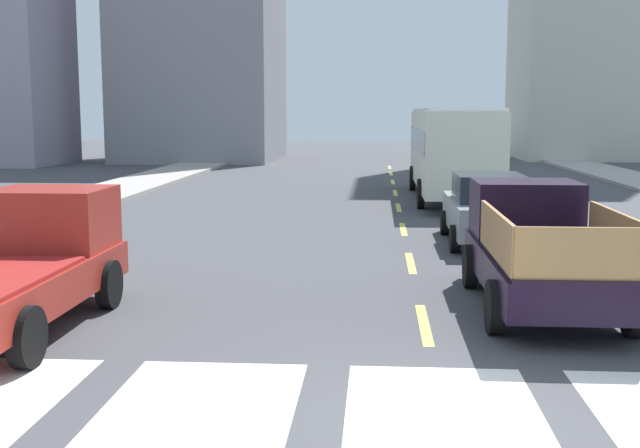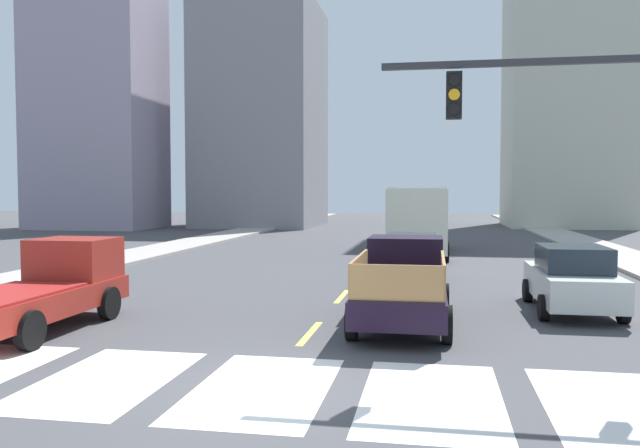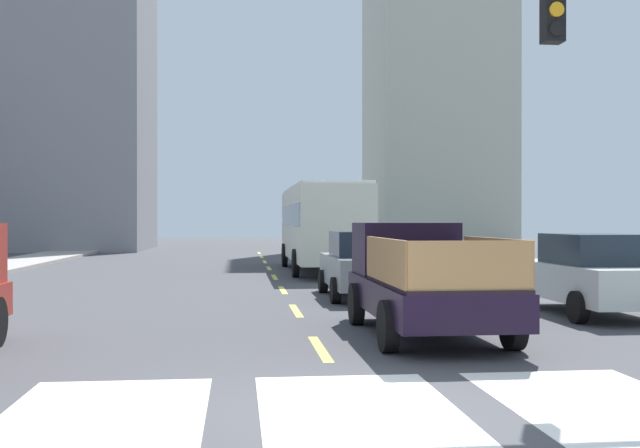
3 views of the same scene
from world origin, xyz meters
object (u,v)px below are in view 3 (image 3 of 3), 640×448
object	(u,v)px
city_bus	(322,222)
sedan_near_left	(363,264)
pickup_stakebed	(420,280)
sedan_near_right	(591,274)

from	to	relation	value
city_bus	sedan_near_left	world-z (taller)	city_bus
pickup_stakebed	city_bus	xyz separation A→B (m)	(0.01, 16.27, 1.02)
pickup_stakebed	sedan_near_left	distance (m)	6.15
sedan_near_right	sedan_near_left	distance (m)	5.85
sedan_near_right	sedan_near_left	xyz separation A→B (m)	(-4.23, 4.04, 0.00)
pickup_stakebed	sedan_near_left	world-z (taller)	pickup_stakebed
pickup_stakebed	sedan_near_left	bearing A→B (deg)	88.44
pickup_stakebed	city_bus	size ratio (longest dim) A/B	0.48
city_bus	sedan_near_left	bearing A→B (deg)	-89.95
sedan_near_right	sedan_near_left	size ratio (longest dim) A/B	1.00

